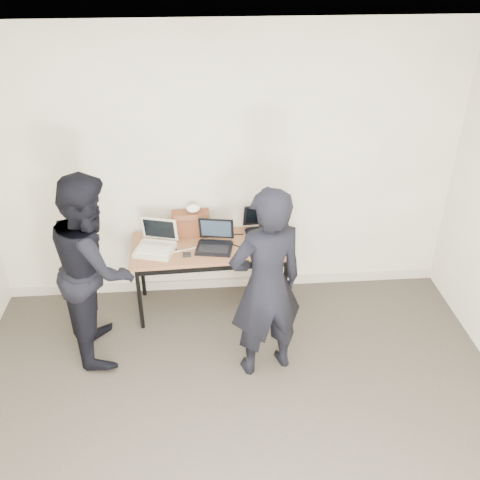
{
  "coord_description": "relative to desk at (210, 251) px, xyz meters",
  "views": [
    {
      "loc": [
        -0.22,
        -2.43,
        3.37
      ],
      "look_at": [
        0.1,
        1.6,
        0.95
      ],
      "focal_mm": 40.0,
      "sensor_mm": 36.0,
      "label": 1
    }
  ],
  "objects": [
    {
      "name": "desk",
      "position": [
        0.0,
        0.0,
        0.0
      ],
      "size": [
        1.53,
        0.71,
        0.72
      ],
      "rotation": [
        0.0,
        0.0,
        0.04
      ],
      "color": "brown",
      "rests_on": "ground"
    },
    {
      "name": "leather_satchel",
      "position": [
        -0.18,
        0.23,
        0.19
      ],
      "size": [
        0.37,
        0.19,
        0.25
      ],
      "rotation": [
        0.0,
        0.0,
        0.03
      ],
      "color": "#5C2E18",
      "rests_on": "desk"
    },
    {
      "name": "power_brick",
      "position": [
        -0.22,
        -0.17,
        0.07
      ],
      "size": [
        0.08,
        0.05,
        0.03
      ],
      "primitive_type": "cube",
      "rotation": [
        0.0,
        0.0,
        0.05
      ],
      "color": "black",
      "rests_on": "desk"
    },
    {
      "name": "cables",
      "position": [
        0.04,
        -0.01,
        0.06
      ],
      "size": [
        1.14,
        0.41,
        0.01
      ],
      "rotation": [
        0.0,
        0.0,
        -0.16
      ],
      "color": "black",
      "rests_on": "desk"
    },
    {
      "name": "baseboard",
      "position": [
        0.16,
        0.33,
        -0.61
      ],
      "size": [
        4.5,
        0.03,
        0.1
      ],
      "primitive_type": "cube",
      "color": "#BFB09E",
      "rests_on": "ground"
    },
    {
      "name": "laptop_beige",
      "position": [
        -0.51,
        -0.04,
        0.11
      ],
      "size": [
        0.42,
        0.42,
        0.28
      ],
      "rotation": [
        0.0,
        0.0,
        -0.27
      ],
      "color": "beige",
      "rests_on": "desk"
    },
    {
      "name": "person_observer",
      "position": [
        -1.0,
        -0.49,
        0.19
      ],
      "size": [
        0.77,
        0.92,
        1.71
      ],
      "primitive_type": "imported",
      "rotation": [
        0.0,
        0.0,
        1.73
      ],
      "color": "black",
      "rests_on": "ground"
    },
    {
      "name": "laptop_right",
      "position": [
        0.54,
        0.2,
        0.12
      ],
      "size": [
        0.4,
        0.39,
        0.27
      ],
      "rotation": [
        0.0,
        0.0,
        0.09
      ],
      "color": "black",
      "rests_on": "desk"
    },
    {
      "name": "person_typist",
      "position": [
        0.42,
        -0.88,
        0.2
      ],
      "size": [
        0.72,
        0.58,
        1.73
      ],
      "primitive_type": "imported",
      "rotation": [
        0.0,
        0.0,
        3.43
      ],
      "color": "black",
      "rests_on": "ground"
    },
    {
      "name": "laptop_center",
      "position": [
        0.04,
        -0.02,
        0.12
      ],
      "size": [
        0.39,
        0.38,
        0.26
      ],
      "rotation": [
        0.0,
        0.0,
        -0.18
      ],
      "color": "black",
      "rests_on": "desk"
    },
    {
      "name": "tissue",
      "position": [
        -0.15,
        0.23,
        0.34
      ],
      "size": [
        0.14,
        0.11,
        0.08
      ],
      "primitive_type": "ellipsoid",
      "rotation": [
        0.0,
        0.0,
        -0.07
      ],
      "color": "white",
      "rests_on": "leather_satchel"
    },
    {
      "name": "equipment_box",
      "position": [
        0.63,
        0.19,
        0.13
      ],
      "size": [
        0.27,
        0.23,
        0.14
      ],
      "primitive_type": "cube",
      "rotation": [
        0.0,
        0.0,
        0.1
      ],
      "color": "black",
      "rests_on": "desk"
    },
    {
      "name": "room",
      "position": [
        0.16,
        -1.91,
        0.69
      ],
      "size": [
        4.6,
        4.6,
        2.8
      ],
      "color": "#3C352D",
      "rests_on": "ground"
    }
  ]
}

